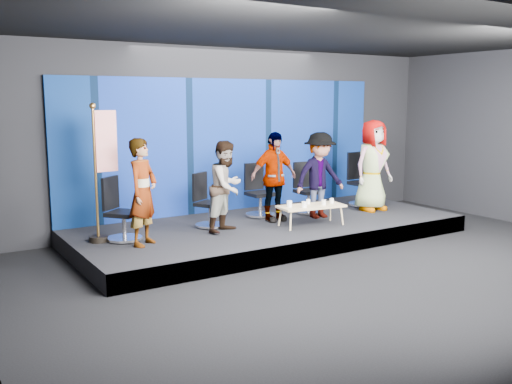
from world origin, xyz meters
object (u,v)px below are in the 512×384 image
Objects in this scene: chair_a at (121,220)px; mug_a at (289,204)px; chair_e at (362,188)px; mug_e at (332,201)px; panelist_c at (274,177)px; mug_c at (308,202)px; panelist_d at (320,175)px; chair_c at (259,199)px; mug_b at (304,205)px; panelist_a at (143,192)px; mug_d at (324,202)px; flag_stand at (102,169)px; panelist_b at (227,187)px; chair_d at (307,196)px; panelist_e at (373,166)px; coffee_table at (311,207)px; chair_b at (208,209)px.

mug_a is (2.78, -0.66, 0.08)m from chair_a.
chair_e is 12.61× the size of mug_e.
panelist_c is 19.04× the size of mug_c.
mug_e is (-0.11, -0.50, -0.40)m from panelist_d.
chair_c reaches higher than mug_b.
panelist_a is (0.20, -0.46, 0.49)m from chair_a.
chair_e reaches higher than mug_d.
mug_b is at bearing -44.33° from mug_a.
flag_stand is at bearing 165.50° from mug_d.
panelist_c is at bearing -39.72° from chair_a.
panelist_b is 2.00m from mug_e.
chair_d is 0.89× the size of chair_e.
panelist_e is (4.89, 0.19, 0.08)m from panelist_a.
chair_d is 0.81× the size of coffee_table.
chair_a is at bearing 177.73° from panelist_d.
flag_stand is (-1.84, -0.04, 0.83)m from chair_b.
mug_a is 3.19m from flag_stand.
mug_c is at bearing -71.20° from chair_c.
panelist_d is (3.74, -0.28, 0.47)m from chair_a.
panelist_c is at bearing -90.39° from chair_c.
mug_c is (0.37, -0.55, -0.41)m from panelist_c.
panelist_e is (3.37, 0.07, 0.14)m from panelist_b.
chair_c is 0.56× the size of panelist_e.
mug_c is 3.61m from flag_stand.
panelist_b is 17.34× the size of mug_e.
chair_e is at bearing -6.20° from chair_c.
mug_b is 0.35m from mug_c.
panelist_d is at bearing -14.62° from panelist_c.
panelist_d is at bearing -9.19° from flag_stand.
panelist_e is 2.03m from coffee_table.
mug_d is 0.04× the size of flag_stand.
chair_d is at bearing 50.75° from mug_b.
chair_e is (2.40, -0.24, 0.04)m from chair_c.
panelist_e is 2.25m from mug_b.
chair_c reaches higher than mug_e.
coffee_table is (2.99, -0.28, -0.49)m from panelist_a.
panelist_a is 1.02× the size of panelist_d.
panelist_c reaches higher than panelist_b.
chair_c is 1.11m from mug_a.
mug_b is at bearing -49.14° from panelist_b.
panelist_b is (0.11, -0.49, 0.45)m from chair_b.
chair_a reaches higher than mug_c.
panelist_a is 2.62m from mug_a.
panelist_c is at bearing -36.43° from chair_b.
mug_b is at bearing -179.65° from mug_d.
chair_a is at bearing 164.20° from mug_b.
chair_b is 0.58× the size of panelist_c.
mug_c is 0.91× the size of mug_d.
panelist_a reaches higher than chair_c.
mug_e is (2.02, -0.92, 0.10)m from chair_b.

